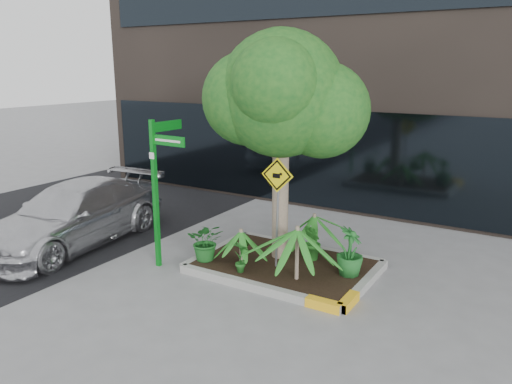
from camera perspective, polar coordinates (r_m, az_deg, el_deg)
The scene contains 14 objects.
ground at distance 9.55m, azimuth 1.34°, elevation -9.21°, with size 80.00×80.00×0.00m, color gray.
asphalt_road at distance 13.78m, azimuth -22.82°, elevation -2.90°, with size 7.00×80.00×0.01m, color black.
planter at distance 9.63m, azimuth 3.37°, elevation -8.37°, with size 3.35×2.36×0.15m.
tree at distance 9.29m, azimuth 2.98°, elevation 11.13°, with size 3.01×2.67×4.52m.
palm_front at distance 8.63m, azimuth 4.77°, elevation -4.30°, with size 1.10×1.10×1.22m.
palm_left at distance 9.36m, azimuth -1.73°, elevation -4.51°, with size 0.77×0.77×0.86m.
palm_back at distance 10.09m, azimuth 6.70°, elevation -2.75°, with size 0.87×0.87×0.96m.
parked_car at distance 11.52m, azimuth -20.10°, elevation -2.46°, with size 1.86×4.58×1.33m, color silver.
shrub_a at distance 9.66m, azimuth -5.70°, elevation -5.61°, with size 0.69×0.69×0.76m, color #1A5C1F.
shrub_b at distance 9.08m, azimuth 10.67°, elevation -6.72°, with size 0.49×0.49×0.88m, color #1D6324.
shrub_c at distance 9.09m, azimuth -1.73°, elevation -7.37°, with size 0.32×0.32×0.61m, color #1F631E.
shrub_d at distance 9.67m, azimuth 6.52°, elevation -5.73°, with size 0.40×0.40×0.73m, color #20641C.
street_sign_post at distance 9.53m, azimuth -11.06°, elevation 1.62°, with size 0.84×0.83×2.85m.
cattle_sign at distance 9.04m, azimuth 2.45°, elevation -0.23°, with size 0.63×0.13×2.06m.
Camera 1 is at (4.35, -7.61, 3.79)m, focal length 35.00 mm.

